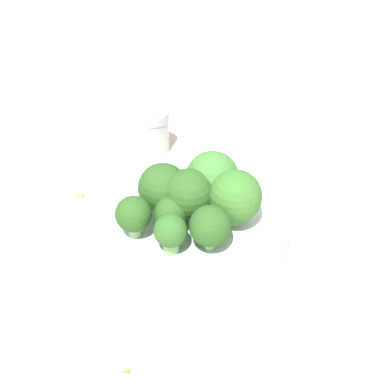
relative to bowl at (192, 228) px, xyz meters
The scene contains 16 objects.
ground_plane 0.02m from the bowl, ahead, with size 3.00×3.00×0.00m, color beige.
bowl is the anchor object (origin of this frame).
broccoli_floret_0 0.06m from the bowl, 16.07° to the right, with size 0.06×0.06×0.07m.
broccoli_floret_1 0.07m from the bowl, 70.93° to the right, with size 0.06×0.06×0.07m.
broccoli_floret_2 0.07m from the bowl, 126.80° to the right, with size 0.04×0.04×0.05m.
broccoli_floret_3 0.05m from the bowl, behind, with size 0.05×0.05×0.06m.
broccoli_floret_4 0.06m from the bowl, 107.80° to the left, with size 0.05×0.05×0.06m.
broccoli_floret_5 0.08m from the bowl, 149.61° to the left, with size 0.04×0.04×0.05m.
broccoli_floret_6 0.07m from the bowl, 169.05° to the right, with size 0.03×0.03×0.04m.
broccoli_floret_7 0.05m from the bowl, behind, with size 0.04×0.04×0.04m.
pepper_shaker 0.18m from the bowl, 48.74° to the left, with size 0.04×0.04×0.06m.
almond_crumb_0 0.18m from the bowl, 166.60° to the right, with size 0.01×0.00×0.01m, color olive.
almond_crumb_1 0.15m from the bowl, 53.66° to the left, with size 0.01×0.01×0.01m, color #AD7F4C.
almond_crumb_2 0.12m from the bowl, 20.96° to the right, with size 0.01×0.01×0.01m, color tan.
almond_crumb_3 0.16m from the bowl, 94.10° to the left, with size 0.01×0.01×0.01m, color tan.
almond_crumb_4 0.14m from the bowl, ahead, with size 0.01×0.00×0.01m, color #AD7F4C.
Camera 1 is at (-0.36, -0.23, 0.44)m, focal length 50.00 mm.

